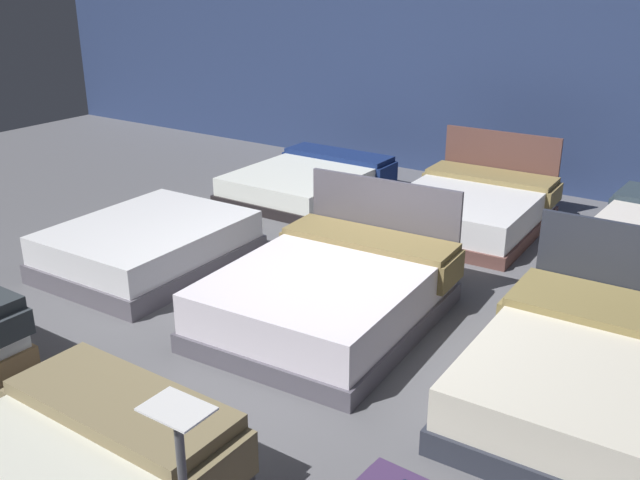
{
  "coord_description": "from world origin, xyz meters",
  "views": [
    {
      "loc": [
        2.96,
        -4.52,
        2.86
      ],
      "look_at": [
        -0.38,
        0.41,
        0.55
      ],
      "focal_mm": 40.13,
      "sensor_mm": 36.0,
      "label": 1
    }
  ],
  "objects": [
    {
      "name": "bed_3",
      "position": [
        -2.16,
        -0.01,
        0.23
      ],
      "size": [
        1.53,
        1.94,
        0.47
      ],
      "rotation": [
        0.0,
        0.0,
        0.02
      ],
      "color": "#58545E",
      "rests_on": "ground_plane"
    },
    {
      "name": "ground_plane",
      "position": [
        0.0,
        0.0,
        -0.01
      ],
      "size": [
        18.0,
        18.0,
        0.02
      ],
      "primitive_type": "cube",
      "color": "#5B5B60"
    },
    {
      "name": "showroom_back_wall",
      "position": [
        0.0,
        4.79,
        1.75
      ],
      "size": [
        18.0,
        0.06,
        3.5
      ],
      "primitive_type": "cube",
      "color": "navy",
      "rests_on": "ground_plane"
    },
    {
      "name": "bed_4",
      "position": [
        -0.03,
        0.04,
        0.26
      ],
      "size": [
        1.74,
        2.19,
        1.01
      ],
      "rotation": [
        0.0,
        0.0,
        0.05
      ],
      "color": "#54505B",
      "rests_on": "ground_plane"
    },
    {
      "name": "bed_6",
      "position": [
        -2.24,
        2.89,
        0.18
      ],
      "size": [
        1.61,
        2.07,
        0.42
      ],
      "rotation": [
        0.0,
        0.0,
        -0.0
      ],
      "color": "black",
      "rests_on": "ground_plane"
    },
    {
      "name": "bed_5",
      "position": [
        2.17,
        -0.01,
        0.26
      ],
      "size": [
        1.64,
        2.12,
        1.04
      ],
      "rotation": [
        0.0,
        0.0,
        0.02
      ],
      "color": "#292D39",
      "rests_on": "ground_plane"
    },
    {
      "name": "bed_7",
      "position": [
        0.04,
        2.89,
        0.24
      ],
      "size": [
        1.62,
        2.01,
        0.96
      ],
      "rotation": [
        0.0,
        0.0,
        0.03
      ],
      "color": "brown",
      "rests_on": "ground_plane"
    }
  ]
}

